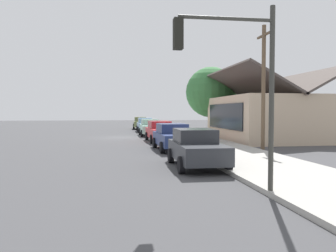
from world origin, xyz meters
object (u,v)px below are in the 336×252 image
car_olive (140,123)px  car_navy (173,137)px  fire_hydrant_red (168,131)px  car_skyblue (145,125)px  shade_tree (211,92)px  car_cherry (160,131)px  utility_pole_wooden (263,85)px  car_charcoal (196,148)px  traffic_light_main (235,68)px  car_seafoam (150,127)px

car_olive → car_navy: same height
car_olive → fire_hydrant_red: (14.02, 1.53, -0.32)m
car_skyblue → car_olive: bearing=-178.2°
car_olive → shade_tree: bearing=29.9°
car_cherry → fire_hydrant_red: (-5.15, 1.39, -0.32)m
car_olive → car_cherry: bearing=3.8°
car_skyblue → utility_pole_wooden: size_ratio=0.62×
car_charcoal → fire_hydrant_red: car_charcoal is taller
car_olive → shade_tree: size_ratio=0.66×
shade_tree → fire_hydrant_red: shade_tree is taller
shade_tree → fire_hydrant_red: bearing=-70.7°
car_olive → fire_hydrant_red: car_olive is taller
car_olive → shade_tree: shade_tree is taller
shade_tree → traffic_light_main: shade_tree is taller
car_skyblue → shade_tree: bearing=45.1°
car_seafoam → traffic_light_main: size_ratio=0.92×
car_charcoal → shade_tree: 20.24m
shade_tree → fire_hydrant_red: 6.18m
fire_hydrant_red → traffic_light_main: bearing=-4.2°
car_seafoam → car_charcoal: 18.70m
traffic_light_main → car_seafoam: bearing=179.7°
car_skyblue → car_cherry: same height
car_charcoal → car_cherry: bearing=-179.5°
car_skyblue → car_cherry: (12.99, 0.03, 0.00)m
car_seafoam → car_navy: (12.34, 0.15, 0.00)m
car_seafoam → car_olive: bearing=-179.3°
car_cherry → car_navy: size_ratio=1.04×
car_cherry → car_charcoal: size_ratio=1.11×
car_navy → utility_pole_wooden: size_ratio=0.63×
car_skyblue → car_seafoam: size_ratio=0.98×
car_cherry → shade_tree: size_ratio=0.72×
car_charcoal → traffic_light_main: 5.78m
traffic_light_main → utility_pole_wooden: bearing=151.9°
car_skyblue → utility_pole_wooden: bearing=16.2°
car_skyblue → car_navy: same height
car_cherry → car_charcoal: 12.21m
car_olive → utility_pole_wooden: size_ratio=0.60×
traffic_light_main → utility_pole_wooden: size_ratio=0.69×
car_navy → traffic_light_main: 11.80m
traffic_light_main → utility_pole_wooden: (-10.60, 5.66, 0.44)m
shade_tree → traffic_light_main: (24.11, -6.30, -0.76)m
car_seafoam → shade_tree: 7.06m
car_cherry → fire_hydrant_red: car_cherry is taller
shade_tree → fire_hydrant_red: (1.62, -4.64, -3.76)m
car_charcoal → traffic_light_main: (5.12, -0.20, 2.68)m
car_charcoal → fire_hydrant_red: bearing=176.1°
car_skyblue → car_navy: size_ratio=0.99×
car_seafoam → car_navy: size_ratio=1.01×
utility_pole_wooden → fire_hydrant_red: size_ratio=10.56×
car_olive → traffic_light_main: (36.51, -0.13, 2.68)m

